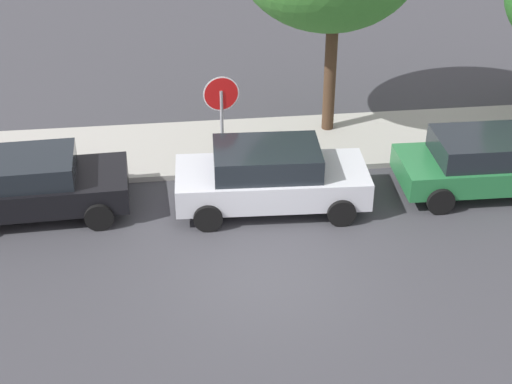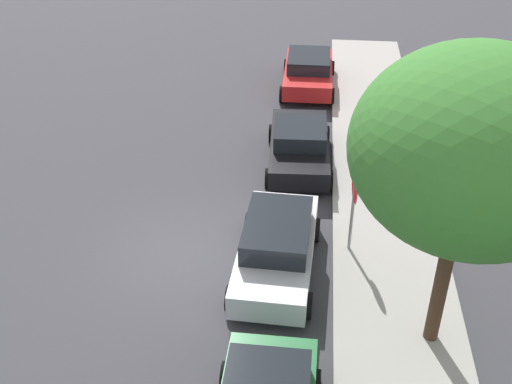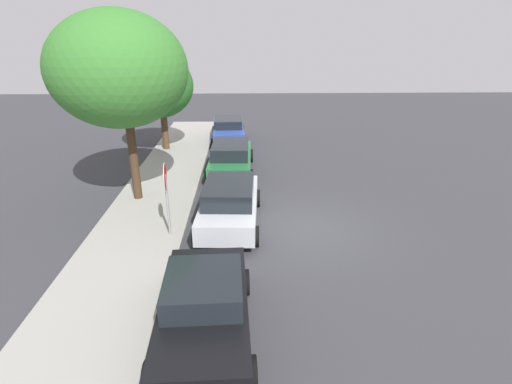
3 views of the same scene
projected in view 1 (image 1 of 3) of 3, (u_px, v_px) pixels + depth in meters
ground_plane at (265, 272)px, 15.96m from camera, size 60.00×60.00×0.00m
sidewalk_curb at (238, 146)px, 20.60m from camera, size 32.00×3.00×0.14m
stop_sign at (221, 106)px, 18.77m from camera, size 0.87×0.11×2.49m
parked_car_silver at (270, 176)px, 17.76m from camera, size 4.42×2.18×1.52m
parked_car_black at (34, 185)px, 17.56m from camera, size 4.26×2.18×1.44m
parked_car_green at (490, 162)px, 18.43m from camera, size 4.50×2.10×1.44m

